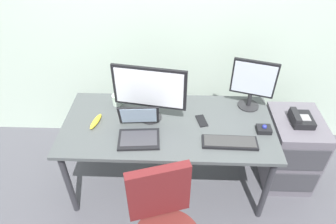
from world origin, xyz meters
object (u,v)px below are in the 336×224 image
(coffee_mug, at_px, (118,100))
(cell_phone, at_px, (202,121))
(desk_phone, at_px, (301,119))
(trackball_mouse, at_px, (264,129))
(monitor_side, at_px, (253,82))
(laptop, at_px, (139,130))
(file_cabinet, at_px, (289,150))
(banana, at_px, (96,121))
(monitor_main, at_px, (149,90))
(keyboard, at_px, (230,142))

(coffee_mug, distance_m, cell_phone, 0.75)
(desk_phone, xyz_separation_m, trackball_mouse, (-0.34, -0.16, 0.02))
(monitor_side, distance_m, laptop, 1.01)
(laptop, bearing_deg, trackball_mouse, 4.87)
(trackball_mouse, relative_size, cell_phone, 0.77)
(monitor_side, xyz_separation_m, cell_phone, (-0.41, -0.22, -0.24))
(file_cabinet, relative_size, coffee_mug, 7.15)
(coffee_mug, bearing_deg, file_cabinet, -4.85)
(coffee_mug, distance_m, banana, 0.29)
(coffee_mug, bearing_deg, desk_phone, -5.48)
(file_cabinet, distance_m, desk_phone, 0.38)
(monitor_main, xyz_separation_m, cell_phone, (0.42, -0.03, -0.27))
(monitor_side, bearing_deg, laptop, -155.92)
(coffee_mug, bearing_deg, cell_phone, -15.94)
(file_cabinet, distance_m, coffee_mug, 1.60)
(monitor_main, xyz_separation_m, monitor_side, (0.83, 0.19, -0.03))
(banana, bearing_deg, laptop, -19.51)
(desk_phone, xyz_separation_m, cell_phone, (-0.82, -0.06, 0.00))
(desk_phone, relative_size, banana, 1.05)
(trackball_mouse, bearing_deg, monitor_main, 171.61)
(desk_phone, distance_m, monitor_main, 1.26)
(cell_phone, relative_size, banana, 0.75)
(monitor_side, height_order, keyboard, monitor_side)
(file_cabinet, distance_m, monitor_side, 0.76)
(coffee_mug, height_order, cell_phone, coffee_mug)
(laptop, height_order, coffee_mug, laptop)
(trackball_mouse, bearing_deg, monitor_side, 101.40)
(desk_phone, distance_m, cell_phone, 0.82)
(monitor_main, xyz_separation_m, coffee_mug, (-0.30, 0.17, -0.23))
(monitor_main, xyz_separation_m, banana, (-0.43, -0.09, -0.26))
(laptop, relative_size, coffee_mug, 3.46)
(desk_phone, xyz_separation_m, laptop, (-1.30, -0.24, 0.05))
(keyboard, bearing_deg, desk_phone, 26.24)
(coffee_mug, relative_size, cell_phone, 0.68)
(coffee_mug, bearing_deg, monitor_main, -30.27)
(monitor_main, height_order, coffee_mug, monitor_main)
(monitor_side, xyz_separation_m, keyboard, (-0.22, -0.47, -0.23))
(monitor_side, bearing_deg, cell_phone, -152.12)
(file_cabinet, height_order, trackball_mouse, trackball_mouse)
(monitor_main, xyz_separation_m, keyboard, (0.61, -0.28, -0.26))
(keyboard, xyz_separation_m, cell_phone, (-0.20, 0.25, -0.01))
(monitor_main, bearing_deg, coffee_mug, 149.73)
(monitor_side, relative_size, keyboard, 1.06)
(keyboard, height_order, banana, banana)
(keyboard, xyz_separation_m, coffee_mug, (-0.91, 0.45, 0.03))
(cell_phone, bearing_deg, banana, 168.74)
(file_cabinet, bearing_deg, banana, -175.58)
(monitor_main, height_order, monitor_side, monitor_main)
(file_cabinet, bearing_deg, laptop, -168.86)
(laptop, distance_m, cell_phone, 0.52)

